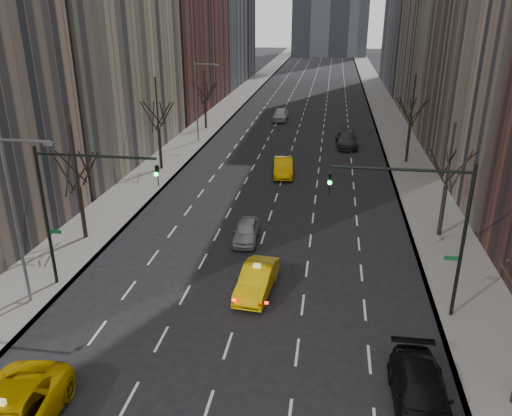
% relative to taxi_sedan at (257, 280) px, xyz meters
% --- Properties ---
extents(sidewalk_left, '(4.50, 320.00, 0.15)m').
position_rel_taxi_sedan_xyz_m(sidewalk_left, '(-12.88, 57.09, -0.69)').
color(sidewalk_left, slate).
rests_on(sidewalk_left, ground).
extents(sidewalk_right, '(4.50, 320.00, 0.15)m').
position_rel_taxi_sedan_xyz_m(sidewalk_right, '(11.62, 57.09, -0.69)').
color(sidewalk_right, slate).
rests_on(sidewalk_right, ground).
extents(tree_lw_b, '(3.36, 3.50, 7.82)m').
position_rel_taxi_sedan_xyz_m(tree_lw_b, '(-12.63, 5.09, 2.95)').
color(tree_lw_b, black).
rests_on(tree_lw_b, ground).
extents(tree_lw_c, '(3.36, 3.50, 8.74)m').
position_rel_taxi_sedan_xyz_m(tree_lw_c, '(-12.63, 21.09, 3.27)').
color(tree_lw_c, black).
rests_on(tree_lw_c, ground).
extents(tree_lw_d, '(3.36, 3.50, 7.36)m').
position_rel_taxi_sedan_xyz_m(tree_lw_d, '(-12.63, 39.09, 2.79)').
color(tree_lw_d, black).
rests_on(tree_lw_d, ground).
extents(tree_rw_b, '(3.36, 3.50, 7.82)m').
position_rel_taxi_sedan_xyz_m(tree_rw_b, '(11.37, 9.09, 2.95)').
color(tree_rw_b, black).
rests_on(tree_rw_b, ground).
extents(tree_rw_c, '(3.36, 3.50, 8.74)m').
position_rel_taxi_sedan_xyz_m(tree_rw_c, '(11.37, 27.09, 3.27)').
color(tree_rw_c, black).
rests_on(tree_rw_c, ground).
extents(traffic_mast_left, '(6.69, 0.39, 8.00)m').
position_rel_taxi_sedan_xyz_m(traffic_mast_left, '(-9.74, -0.91, 4.72)').
color(traffic_mast_left, black).
rests_on(traffic_mast_left, ground).
extents(traffic_mast_right, '(6.69, 0.39, 8.00)m').
position_rel_taxi_sedan_xyz_m(traffic_mast_right, '(8.48, -0.91, 4.72)').
color(traffic_mast_right, black).
rests_on(traffic_mast_right, ground).
extents(streetlight_near, '(2.83, 0.22, 9.00)m').
position_rel_taxi_sedan_xyz_m(streetlight_near, '(-11.47, -2.91, 4.85)').
color(streetlight_near, slate).
rests_on(streetlight_near, ground).
extents(streetlight_far, '(2.83, 0.22, 9.00)m').
position_rel_taxi_sedan_xyz_m(streetlight_far, '(-11.47, 32.09, 4.85)').
color(streetlight_far, slate).
rests_on(streetlight_far, ground).
extents(taxi_sedan, '(2.05, 4.80, 1.54)m').
position_rel_taxi_sedan_xyz_m(taxi_sedan, '(0.00, 0.00, 0.00)').
color(taxi_sedan, '#EBBA04').
rests_on(taxi_sedan, ground).
extents(silver_sedan_ahead, '(1.82, 4.06, 1.36)m').
position_rel_taxi_sedan_xyz_m(silver_sedan_ahead, '(-1.70, 6.51, -0.09)').
color(silver_sedan_ahead, '#96989D').
rests_on(silver_sedan_ahead, ground).
extents(parked_suv_black, '(2.22, 5.35, 1.55)m').
position_rel_taxi_sedan_xyz_m(parked_suv_black, '(7.61, -7.74, 0.00)').
color(parked_suv_black, black).
rests_on(parked_suv_black, ground).
extents(far_taxi, '(2.19, 5.06, 1.62)m').
position_rel_taxi_sedan_xyz_m(far_taxi, '(-0.65, 21.11, 0.04)').
color(far_taxi, '#FFBB05').
rests_on(far_taxi, ground).
extents(far_suv_grey, '(2.62, 5.80, 1.65)m').
position_rel_taxi_sedan_xyz_m(far_suv_grey, '(5.41, 32.81, 0.06)').
color(far_suv_grey, '#2E2E33').
rests_on(far_suv_grey, ground).
extents(far_car_white, '(1.96, 4.85, 1.65)m').
position_rel_taxi_sedan_xyz_m(far_car_white, '(-3.53, 45.90, 0.06)').
color(far_car_white, silver).
rests_on(far_car_white, ground).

